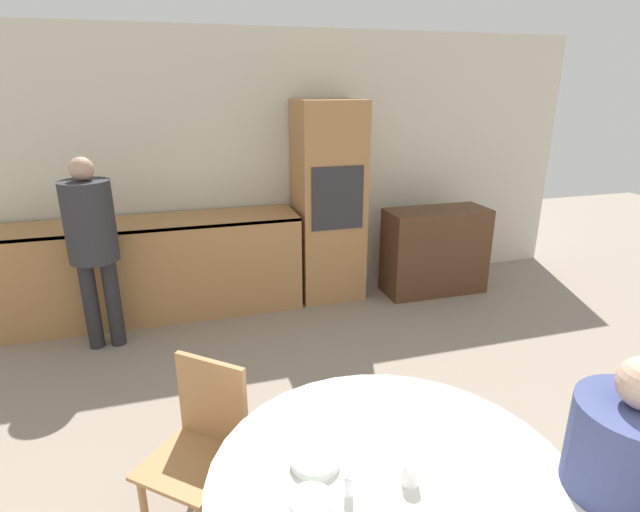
# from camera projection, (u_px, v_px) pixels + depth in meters

# --- Properties ---
(wall_back) EXTENTS (6.81, 0.05, 2.60)m
(wall_back) POSITION_uv_depth(u_px,v_px,m) (265.00, 167.00, 5.01)
(wall_back) COLOR beige
(wall_back) RESTS_ON ground_plane
(kitchen_counter) EXTENTS (2.76, 0.60, 0.92)m
(kitchen_counter) POSITION_uv_depth(u_px,v_px,m) (151.00, 267.00, 4.65)
(kitchen_counter) COLOR #AD7A47
(kitchen_counter) RESTS_ON ground_plane
(oven_unit) EXTENTS (0.63, 0.59, 1.96)m
(oven_unit) POSITION_uv_depth(u_px,v_px,m) (328.00, 202.00, 4.96)
(oven_unit) COLOR #AD7A47
(oven_unit) RESTS_ON ground_plane
(sideboard) EXTENTS (1.05, 0.45, 0.89)m
(sideboard) POSITION_uv_depth(u_px,v_px,m) (435.00, 251.00, 5.20)
(sideboard) COLOR #51331E
(sideboard) RESTS_ON ground_plane
(chair_far_left) EXTENTS (0.56, 0.56, 0.88)m
(chair_far_left) POSITION_uv_depth(u_px,v_px,m) (202.00, 441.00, 2.35)
(chair_far_left) COLOR #AD7A47
(chair_far_left) RESTS_ON ground_plane
(person_seated) EXTENTS (0.40, 0.48, 1.25)m
(person_seated) POSITION_uv_depth(u_px,v_px,m) (626.00, 497.00, 1.75)
(person_seated) COLOR #262628
(person_seated) RESTS_ON ground_plane
(person_standing) EXTENTS (0.38, 0.38, 1.58)m
(person_standing) POSITION_uv_depth(u_px,v_px,m) (92.00, 235.00, 3.91)
(person_standing) COLOR #262628
(person_standing) RESTS_ON ground_plane
(cup) EXTENTS (0.06, 0.06, 0.09)m
(cup) POSITION_uv_depth(u_px,v_px,m) (410.00, 474.00, 1.78)
(cup) COLOR white
(cup) RESTS_ON dining_table
(bowl_near) EXTENTS (0.15, 0.15, 0.05)m
(bowl_near) POSITION_uv_depth(u_px,v_px,m) (311.00, 504.00, 1.68)
(bowl_near) COLOR silver
(bowl_near) RESTS_ON dining_table
(bowl_far) EXTENTS (0.19, 0.19, 0.04)m
(bowl_far) POSITION_uv_depth(u_px,v_px,m) (315.00, 461.00, 1.88)
(bowl_far) COLOR silver
(bowl_far) RESTS_ON dining_table
(salt_shaker) EXTENTS (0.03, 0.03, 0.09)m
(salt_shaker) POSITION_uv_depth(u_px,v_px,m) (349.00, 485.00, 1.73)
(salt_shaker) COLOR white
(salt_shaker) RESTS_ON dining_table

